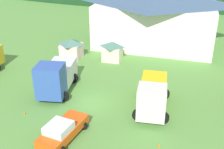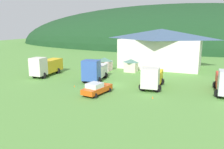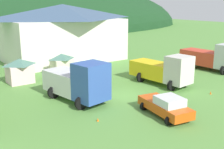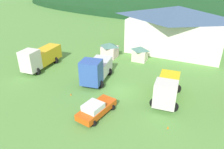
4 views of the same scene
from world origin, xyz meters
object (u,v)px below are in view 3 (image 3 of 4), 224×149
at_px(flatbed_truck_yellow, 164,70).
at_px(tow_truck_silver, 215,57).
at_px(play_shed_pink, 20,70).
at_px(play_shed_cream, 62,64).
at_px(traffic_cone_mid_row, 98,121).
at_px(traffic_cone_near_pickup, 211,94).
at_px(box_truck_blue, 79,82).
at_px(depot_building, 64,32).
at_px(service_pickup_orange, 166,106).

bearing_deg(flatbed_truck_yellow, tow_truck_silver, 89.28).
bearing_deg(play_shed_pink, tow_truck_silver, -21.86).
bearing_deg(tow_truck_silver, play_shed_cream, -122.35).
bearing_deg(play_shed_pink, traffic_cone_mid_row, -84.76).
bearing_deg(traffic_cone_near_pickup, play_shed_pink, 132.55).
bearing_deg(play_shed_cream, flatbed_truck_yellow, -57.05).
relative_size(box_truck_blue, tow_truck_silver, 0.87).
height_order(play_shed_cream, play_shed_pink, play_shed_pink).
bearing_deg(depot_building, traffic_cone_near_pickup, -80.51).
xyz_separation_m(box_truck_blue, flatbed_truck_yellow, (9.88, -0.70, -0.19)).
xyz_separation_m(box_truck_blue, tow_truck_silver, (19.97, 0.09, -0.07)).
xyz_separation_m(play_shed_pink, box_truck_blue, (2.27, -9.01, 0.44)).
bearing_deg(depot_building, traffic_cone_mid_row, -110.68).
bearing_deg(flatbed_truck_yellow, depot_building, -177.22).
distance_m(play_shed_pink, traffic_cone_near_pickup, 19.98).
xyz_separation_m(play_shed_cream, box_truck_blue, (-3.12, -9.73, 0.50)).
distance_m(box_truck_blue, tow_truck_silver, 19.97).
distance_m(service_pickup_orange, traffic_cone_mid_row, 5.36).
bearing_deg(box_truck_blue, service_pickup_orange, 19.78).
height_order(play_shed_pink, traffic_cone_near_pickup, play_shed_pink).
bearing_deg(box_truck_blue, play_shed_cream, 152.94).
bearing_deg(play_shed_cream, traffic_cone_near_pickup, -62.30).
height_order(box_truck_blue, traffic_cone_near_pickup, box_truck_blue).
bearing_deg(play_shed_cream, depot_building, 61.53).
xyz_separation_m(depot_building, service_pickup_orange, (-3.54, -24.32, -3.46)).
height_order(flatbed_truck_yellow, service_pickup_orange, flatbed_truck_yellow).
bearing_deg(depot_building, play_shed_pink, -138.53).
xyz_separation_m(service_pickup_orange, traffic_cone_mid_row, (-4.82, 2.19, -0.83)).
bearing_deg(box_truck_blue, play_shed_pink, -175.15).
xyz_separation_m(depot_building, flatbed_truck_yellow, (2.55, -18.20, -2.66)).
bearing_deg(depot_building, play_shed_cream, -118.47).
relative_size(box_truck_blue, traffic_cone_near_pickup, 11.82).
height_order(depot_building, traffic_cone_mid_row, depot_building).
bearing_deg(flatbed_truck_yellow, box_truck_blue, -99.25).
xyz_separation_m(tow_truck_silver, traffic_cone_mid_row, (-20.99, -4.71, -1.75)).
distance_m(flatbed_truck_yellow, traffic_cone_near_pickup, 5.39).
bearing_deg(service_pickup_orange, traffic_cone_near_pickup, 108.01).
relative_size(tow_truck_silver, service_pickup_orange, 1.59).
xyz_separation_m(play_shed_cream, play_shed_pink, (-5.39, -0.72, 0.05)).
xyz_separation_m(box_truck_blue, traffic_cone_mid_row, (-1.02, -4.63, -1.82)).
xyz_separation_m(flatbed_truck_yellow, traffic_cone_mid_row, (-10.90, -3.93, -1.63)).
xyz_separation_m(play_shed_cream, tow_truck_silver, (16.85, -9.64, 0.43)).
height_order(flatbed_truck_yellow, traffic_cone_mid_row, flatbed_truck_yellow).
relative_size(box_truck_blue, traffic_cone_mid_row, 13.08).
height_order(service_pickup_orange, traffic_cone_near_pickup, service_pickup_orange).
relative_size(tow_truck_silver, traffic_cone_near_pickup, 13.56).
xyz_separation_m(play_shed_pink, traffic_cone_mid_row, (1.25, -13.64, -1.38)).
xyz_separation_m(box_truck_blue, service_pickup_orange, (3.79, -6.82, -0.99)).
height_order(play_shed_cream, tow_truck_silver, tow_truck_silver).
distance_m(depot_building, play_shed_pink, 13.14).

